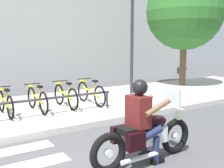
# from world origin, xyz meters

# --- Properties ---
(sidewalk) EXTENTS (24.00, 4.40, 0.15)m
(sidewalk) POSITION_xyz_m (0.00, 4.22, 0.07)
(sidewalk) COLOR #B7B2A8
(sidewalk) RESTS_ON ground
(motorcycle) EXTENTS (2.13, 0.62, 1.25)m
(motorcycle) POSITION_xyz_m (1.26, -0.17, 0.47)
(motorcycle) COLOR black
(motorcycle) RESTS_ON ground
(rider) EXTENTS (0.62, 0.53, 1.45)m
(rider) POSITION_xyz_m (1.18, -0.16, 0.83)
(rider) COLOR #591919
(rider) RESTS_ON ground
(bicycle_3) EXTENTS (0.48, 1.58, 0.74)m
(bicycle_3) POSITION_xyz_m (-0.16, 3.79, 0.49)
(bicycle_3) COLOR black
(bicycle_3) RESTS_ON sidewalk
(bicycle_4) EXTENTS (0.48, 1.60, 0.76)m
(bicycle_4) POSITION_xyz_m (0.69, 3.79, 0.50)
(bicycle_4) COLOR black
(bicycle_4) RESTS_ON sidewalk
(bicycle_5) EXTENTS (0.48, 1.60, 0.78)m
(bicycle_5) POSITION_xyz_m (1.53, 3.79, 0.50)
(bicycle_5) COLOR black
(bicycle_5) RESTS_ON sidewalk
(bicycle_6) EXTENTS (0.48, 1.69, 0.78)m
(bicycle_6) POSITION_xyz_m (2.38, 3.79, 0.51)
(bicycle_6) COLOR black
(bicycle_6) RESTS_ON sidewalk
(bike_rack) EXTENTS (5.69, 0.07, 0.49)m
(bike_rack) POSITION_xyz_m (-0.16, 3.23, 0.58)
(bike_rack) COLOR #333338
(bike_rack) RESTS_ON sidewalk
(street_lamp) EXTENTS (0.28, 0.28, 3.91)m
(street_lamp) POSITION_xyz_m (4.60, 4.62, 2.40)
(street_lamp) COLOR #2D2D33
(street_lamp) RESTS_ON ground
(tree_near_rack) EXTENTS (3.40, 3.40, 5.13)m
(tree_near_rack) POSITION_xyz_m (7.82, 5.02, 3.43)
(tree_near_rack) COLOR brown
(tree_near_rack) RESTS_ON ground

